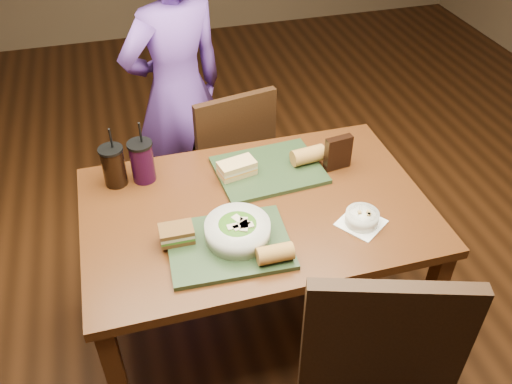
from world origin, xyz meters
TOP-DOWN VIEW (x-y plane):
  - ground at (0.00, 0.00)m, footprint 6.00×6.00m
  - dining_table at (0.00, 0.00)m, footprint 1.30×0.85m
  - chair_far at (0.06, 0.65)m, footprint 0.46×0.46m
  - diner at (-0.15, 0.92)m, footprint 0.66×0.55m
  - tray_near at (-0.15, -0.18)m, footprint 0.43×0.34m
  - tray_far at (0.11, 0.20)m, footprint 0.44×0.35m
  - salad_bowl at (-0.11, -0.17)m, footprint 0.23×0.23m
  - soup_bowl at (0.34, -0.20)m, footprint 0.20×0.20m
  - sandwich_near at (-0.32, -0.12)m, footprint 0.12×0.08m
  - sandwich_far at (-0.03, 0.19)m, footprint 0.16×0.11m
  - baguette_near at (-0.02, -0.30)m, footprint 0.12×0.06m
  - baguette_far at (0.28, 0.19)m, footprint 0.14×0.08m
  - cup_cola at (-0.50, 0.29)m, footprint 0.10×0.10m
  - cup_berry at (-0.39, 0.28)m, footprint 0.10×0.10m
  - chip_bag at (0.39, 0.15)m, footprint 0.12×0.05m

SIDE VIEW (x-z plane):
  - ground at x=0.00m, z-range 0.00..0.00m
  - chair_far at x=0.06m, z-range 0.05..0.96m
  - dining_table at x=0.00m, z-range 0.28..1.03m
  - tray_near at x=-0.15m, z-range 0.75..0.77m
  - tray_far at x=0.11m, z-range 0.75..0.77m
  - diner at x=-0.15m, z-range 0.00..1.53m
  - soup_bowl at x=0.34m, z-range 0.75..0.81m
  - sandwich_near at x=-0.32m, z-range 0.77..0.82m
  - sandwich_far at x=-0.03m, z-range 0.77..0.83m
  - baguette_near at x=-0.02m, z-range 0.77..0.83m
  - baguette_far at x=0.28m, z-range 0.77..0.84m
  - salad_bowl at x=-0.11m, z-range 0.77..0.84m
  - chip_bag at x=0.39m, z-range 0.75..0.90m
  - cup_cola at x=-0.50m, z-range 0.71..0.96m
  - cup_berry at x=-0.39m, z-range 0.70..0.97m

